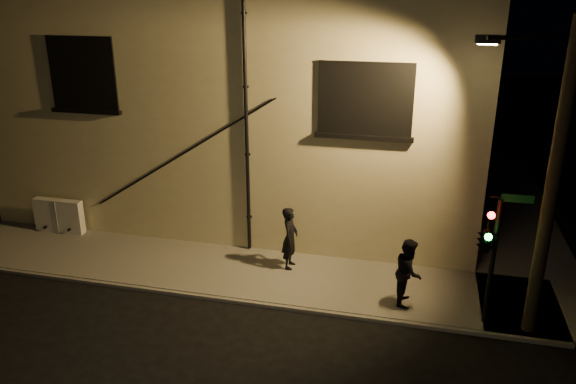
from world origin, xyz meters
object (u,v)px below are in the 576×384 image
(utility_cabinet, at_px, (59,216))
(streetlamp_pole, at_px, (548,179))
(pedestrian_b, at_px, (409,272))
(traffic_signal, at_px, (487,239))
(pedestrian_a, at_px, (290,238))

(utility_cabinet, bearing_deg, streetlamp_pole, -9.24)
(utility_cabinet, relative_size, pedestrian_b, 0.97)
(pedestrian_b, xyz_separation_m, traffic_signal, (1.71, -0.55, 1.36))
(utility_cabinet, bearing_deg, pedestrian_a, -4.55)
(utility_cabinet, distance_m, traffic_signal, 13.54)
(pedestrian_b, height_order, traffic_signal, traffic_signal)
(traffic_signal, height_order, streetlamp_pole, streetlamp_pole)
(pedestrian_b, distance_m, traffic_signal, 2.25)
(pedestrian_a, bearing_deg, traffic_signal, -108.81)
(utility_cabinet, height_order, streetlamp_pole, streetlamp_pole)
(utility_cabinet, height_order, pedestrian_b, pedestrian_b)
(pedestrian_b, bearing_deg, utility_cabinet, 82.61)
(pedestrian_a, bearing_deg, pedestrian_b, -109.26)
(pedestrian_a, bearing_deg, utility_cabinet, 85.49)
(utility_cabinet, relative_size, traffic_signal, 0.52)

